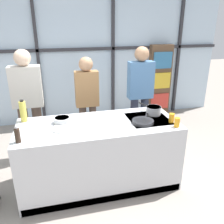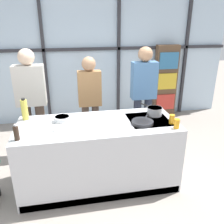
# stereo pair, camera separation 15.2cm
# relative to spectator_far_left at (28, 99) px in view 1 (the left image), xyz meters

# --- Properties ---
(ground_plane) EXTENTS (18.00, 18.00, 0.00)m
(ground_plane) POSITION_rel_spectator_far_left_xyz_m (0.91, -0.96, -0.98)
(ground_plane) COLOR gray
(back_window_wall) EXTENTS (6.40, 0.10, 2.80)m
(back_window_wall) POSITION_rel_spectator_far_left_xyz_m (0.91, 1.37, 0.43)
(back_window_wall) COLOR silver
(back_window_wall) RESTS_ON ground_plane
(bookshelf) EXTENTS (0.50, 0.19, 1.61)m
(bookshelf) POSITION_rel_spectator_far_left_xyz_m (2.73, 1.19, -0.17)
(bookshelf) COLOR brown
(bookshelf) RESTS_ON ground_plane
(demo_island) EXTENTS (2.02, 0.84, 0.89)m
(demo_island) POSITION_rel_spectator_far_left_xyz_m (0.91, -0.97, -0.53)
(demo_island) COLOR silver
(demo_island) RESTS_ON ground_plane
(spectator_far_left) EXTENTS (0.46, 0.24, 1.72)m
(spectator_far_left) POSITION_rel_spectator_far_left_xyz_m (0.00, 0.00, 0.00)
(spectator_far_left) COLOR #47382D
(spectator_far_left) RESTS_ON ground_plane
(spectator_center_left) EXTENTS (0.37, 0.22, 1.58)m
(spectator_center_left) POSITION_rel_spectator_far_left_xyz_m (0.91, -0.00, -0.06)
(spectator_center_left) COLOR #47382D
(spectator_center_left) RESTS_ON ground_plane
(spectator_center_right) EXTENTS (0.42, 0.24, 1.71)m
(spectator_center_right) POSITION_rel_spectator_far_left_xyz_m (1.82, -0.00, 0.01)
(spectator_center_right) COLOR #232838
(spectator_center_right) RESTS_ON ground_plane
(frying_pan) EXTENTS (0.34, 0.44, 0.04)m
(frying_pan) POSITION_rel_spectator_far_left_xyz_m (1.46, -1.08, -0.07)
(frying_pan) COLOR #232326
(frying_pan) RESTS_ON demo_island
(saucepan) EXTENTS (0.23, 0.37, 0.11)m
(saucepan) POSITION_rel_spectator_far_left_xyz_m (1.71, -0.84, -0.03)
(saucepan) COLOR silver
(saucepan) RESTS_ON demo_island
(white_plate) EXTENTS (0.24, 0.24, 0.01)m
(white_plate) POSITION_rel_spectator_far_left_xyz_m (0.45, -1.02, -0.08)
(white_plate) COLOR white
(white_plate) RESTS_ON demo_island
(mixing_bowl) EXTENTS (0.22, 0.22, 0.07)m
(mixing_bowl) POSITION_rel_spectator_far_left_xyz_m (0.47, -0.82, -0.05)
(mixing_bowl) COLOR silver
(mixing_bowl) RESTS_ON demo_island
(oil_bottle) EXTENTS (0.08, 0.08, 0.29)m
(oil_bottle) POSITION_rel_spectator_far_left_xyz_m (-0.00, -0.66, 0.05)
(oil_bottle) COLOR #E0CC4C
(oil_bottle) RESTS_ON demo_island
(pepper_grinder) EXTENTS (0.06, 0.06, 0.19)m
(pepper_grinder) POSITION_rel_spectator_far_left_xyz_m (-0.01, -1.24, -0.00)
(pepper_grinder) COLOR #332319
(pepper_grinder) RESTS_ON demo_island
(juice_glass_near) EXTENTS (0.07, 0.07, 0.12)m
(juice_glass_near) POSITION_rel_spectator_far_left_xyz_m (1.82, -1.29, -0.03)
(juice_glass_near) COLOR orange
(juice_glass_near) RESTS_ON demo_island
(juice_glass_far) EXTENTS (0.07, 0.07, 0.12)m
(juice_glass_far) POSITION_rel_spectator_far_left_xyz_m (1.82, -1.15, -0.03)
(juice_glass_far) COLOR orange
(juice_glass_far) RESTS_ON demo_island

